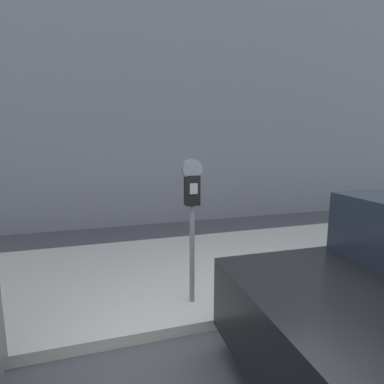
{
  "coord_description": "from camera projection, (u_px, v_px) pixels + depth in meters",
  "views": [
    {
      "loc": [
        -1.4,
        -1.86,
        1.95
      ],
      "look_at": [
        -0.49,
        1.23,
        1.41
      ],
      "focal_mm": 28.0,
      "sensor_mm": 36.0,
      "label": 1
    }
  ],
  "objects": [
    {
      "name": "building_facade",
      "position": [
        163.0,
        90.0,
        6.9
      ],
      "size": [
        24.0,
        0.3,
        6.27
      ],
      "color": "gray",
      "rests_on": "ground_plane"
    },
    {
      "name": "ground_plane",
      "position": [
        291.0,
        380.0,
        2.47
      ],
      "size": [
        60.0,
        60.0,
        0.0
      ],
      "primitive_type": "plane",
      "color": "#47474C"
    },
    {
      "name": "parking_meter",
      "position": [
        192.0,
        201.0,
        3.28
      ],
      "size": [
        0.22,
        0.13,
        1.64
      ],
      "color": "slate",
      "rests_on": "sidewalk"
    },
    {
      "name": "sidewalk",
      "position": [
        205.0,
        268.0,
        4.54
      ],
      "size": [
        24.0,
        2.8,
        0.12
      ],
      "color": "#BCB7AD",
      "rests_on": "ground_plane"
    }
  ]
}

